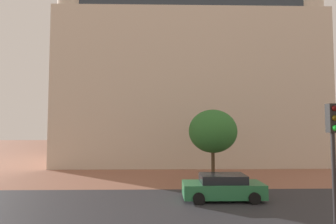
{
  "coord_description": "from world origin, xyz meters",
  "views": [
    {
      "loc": [
        -0.17,
        -4.8,
        4.18
      ],
      "look_at": [
        0.11,
        9.36,
        4.97
      ],
      "focal_mm": 26.66,
      "sensor_mm": 36.0,
      "label": 1
    }
  ],
  "objects": [
    {
      "name": "landmark_building",
      "position": [
        2.56,
        26.53,
        10.33
      ],
      "size": [
        28.43,
        14.74,
        36.44
      ],
      "color": "beige",
      "rests_on": "ground_plane"
    },
    {
      "name": "car_green",
      "position": [
        3.22,
        9.48,
        0.69
      ],
      "size": [
        4.52,
        1.93,
        1.43
      ],
      "color": "#287042",
      "rests_on": "ground_plane"
    },
    {
      "name": "traffic_light_pole",
      "position": [
        5.07,
        2.81,
        3.39
      ],
      "size": [
        0.28,
        0.34,
        4.87
      ],
      "color": "black",
      "rests_on": "ground_plane"
    },
    {
      "name": "tree_curb_far",
      "position": [
        3.36,
        12.87,
        3.8
      ],
      "size": [
        3.4,
        3.4,
        5.34
      ],
      "color": "#4C3823",
      "rests_on": "ground_plane"
    },
    {
      "name": "street_asphalt_strip",
      "position": [
        0.0,
        7.62,
        0.0
      ],
      "size": [
        120.0,
        8.45,
        0.0
      ],
      "primitive_type": "cube",
      "color": "#2D2D33",
      "rests_on": "ground_plane"
    },
    {
      "name": "ground_plane",
      "position": [
        0.0,
        10.0,
        0.0
      ],
      "size": [
        120.0,
        120.0,
        0.0
      ],
      "primitive_type": "plane",
      "color": "#93604C"
    }
  ]
}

